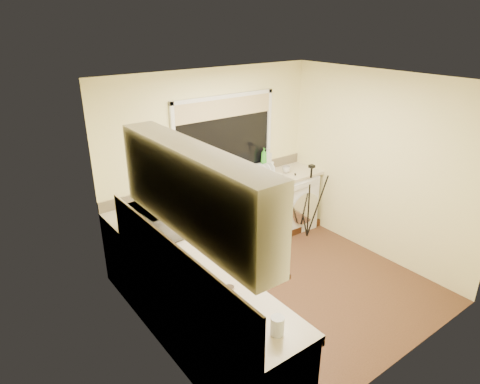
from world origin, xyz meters
name	(u,v)px	position (x,y,z in m)	size (l,w,h in m)	color
floor	(283,289)	(0.00, 0.00, 0.00)	(3.20, 3.20, 0.00)	brown
ceiling	(293,81)	(0.00, 0.00, 2.45)	(3.20, 3.20, 0.00)	white
wall_back	(212,161)	(0.00, 1.50, 1.23)	(3.20, 3.20, 0.00)	#FFF4AA
wall_front	(412,254)	(0.00, -1.50, 1.23)	(3.20, 3.20, 0.00)	#FFF4AA
wall_left	(154,239)	(-1.60, 0.00, 1.23)	(3.00, 3.00, 0.00)	#FFF4AA
wall_right	(378,167)	(1.60, 0.00, 1.23)	(3.00, 3.00, 0.00)	#FFF4AA
base_cabinet_back	(205,228)	(-0.33, 1.20, 0.43)	(2.55, 0.60, 0.86)	silver
base_cabinet_left	(204,317)	(-1.30, -0.30, 0.43)	(0.54, 2.40, 0.86)	silver
worktop_back	(225,191)	(0.00, 1.20, 0.88)	(3.20, 0.60, 0.04)	beige
worktop_left	(202,276)	(-1.30, -0.30, 0.88)	(0.60, 2.40, 0.04)	beige
upper_cabinet	(193,191)	(-1.44, -0.45, 1.80)	(0.28, 1.90, 0.70)	silver
splashback_left	(172,264)	(-1.59, -0.30, 1.12)	(0.02, 2.40, 0.45)	beige
splashback_back	(213,179)	(0.00, 1.49, 0.97)	(3.20, 0.02, 0.14)	beige
window_glass	(224,136)	(0.20, 1.49, 1.55)	(1.50, 0.02, 1.00)	black
window_blind	(225,108)	(0.20, 1.46, 1.92)	(1.50, 0.02, 0.25)	tan
windowsill	(227,173)	(0.20, 1.43, 1.04)	(1.60, 0.14, 0.03)	white
sink	(237,186)	(0.20, 1.20, 0.91)	(0.82, 0.46, 0.03)	tan
faucet	(229,175)	(0.20, 1.38, 1.02)	(0.03, 0.03, 0.24)	silver
washing_machine	(291,200)	(1.22, 1.19, 0.43)	(0.60, 0.58, 0.85)	white
laptop	(199,193)	(-0.42, 1.17, 0.97)	(0.43, 0.42, 0.25)	#AAAAB2
kettle	(167,230)	(-1.23, 0.50, 1.00)	(0.15, 0.15, 0.19)	silver
dish_rack	(267,177)	(0.73, 1.19, 0.93)	(0.37, 0.28, 0.06)	white
tripod	(309,202)	(1.19, 0.78, 0.56)	(0.55, 0.55, 1.12)	black
glass_jug	(277,326)	(-1.27, -1.27, 0.97)	(0.10, 0.10, 0.15)	silver
steel_jar	(187,262)	(-1.34, -0.11, 0.95)	(0.08, 0.08, 0.10)	silver
microwave	(157,221)	(-1.28, 0.62, 1.06)	(0.58, 0.39, 0.32)	silver
plant_a	(191,174)	(-0.40, 1.40, 1.16)	(0.12, 0.08, 0.23)	#999999
plant_b	(211,168)	(-0.06, 1.43, 1.16)	(0.12, 0.10, 0.23)	#999999
plant_c	(231,163)	(0.26, 1.42, 1.16)	(0.13, 0.13, 0.23)	#999999
soap_bottle_green	(264,156)	(0.84, 1.40, 1.17)	(0.09, 0.09, 0.23)	green
soap_bottle_clear	(267,155)	(0.90, 1.40, 1.16)	(0.10, 0.10, 0.21)	#999999
cup_back	(286,169)	(1.12, 1.21, 0.95)	(0.12, 0.12, 0.10)	beige
cup_left	(229,291)	(-1.28, -0.70, 0.94)	(0.09, 0.09, 0.09)	beige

